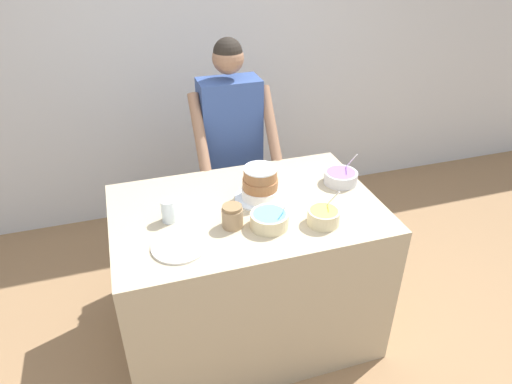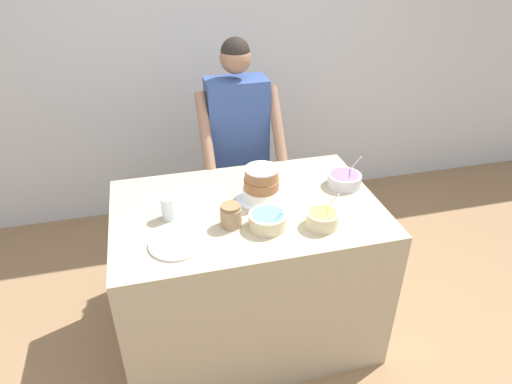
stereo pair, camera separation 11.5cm
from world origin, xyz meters
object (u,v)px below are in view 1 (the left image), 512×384
object	(u,v)px
person_baker	(231,138)
drinking_glass	(169,211)
frosting_bowl_yellow	(324,216)
stoneware_jar	(232,216)
ceramic_plate	(179,246)
frosting_bowl_blue	(269,219)
cake	(260,185)
frosting_bowl_purple	(341,177)

from	to	relation	value
person_baker	drinking_glass	bearing A→B (deg)	-124.67
frosting_bowl_yellow	stoneware_jar	size ratio (longest dim) A/B	1.45
frosting_bowl_yellow	ceramic_plate	world-z (taller)	frosting_bowl_yellow
person_baker	stoneware_jar	world-z (taller)	person_baker
frosting_bowl_yellow	drinking_glass	size ratio (longest dim) A/B	1.42
person_baker	frosting_bowl_blue	world-z (taller)	person_baker
ceramic_plate	person_baker	bearing A→B (deg)	62.60
person_baker	ceramic_plate	distance (m)	1.13
drinking_glass	cake	bearing A→B (deg)	7.00
person_baker	frosting_bowl_blue	size ratio (longest dim) A/B	8.49
frosting_bowl_purple	ceramic_plate	size ratio (longest dim) A/B	0.73
cake	drinking_glass	distance (m)	0.52
frosting_bowl_blue	stoneware_jar	bearing A→B (deg)	161.63
cake	drinking_glass	world-z (taller)	cake
stoneware_jar	frosting_bowl_yellow	bearing A→B (deg)	-14.49
frosting_bowl_blue	stoneware_jar	world-z (taller)	frosting_bowl_blue
frosting_bowl_blue	drinking_glass	xyz separation A→B (m)	(-0.47, 0.20, 0.02)
cake	stoneware_jar	size ratio (longest dim) A/B	2.36
frosting_bowl_purple	frosting_bowl_blue	distance (m)	0.61
frosting_bowl_yellow	drinking_glass	bearing A→B (deg)	160.73
frosting_bowl_blue	drinking_glass	distance (m)	0.52
drinking_glass	stoneware_jar	distance (m)	0.33
cake	frosting_bowl_yellow	xyz separation A→B (m)	(0.23, -0.32, -0.04)
frosting_bowl_yellow	frosting_bowl_purple	distance (m)	0.44
frosting_bowl_yellow	stoneware_jar	distance (m)	0.46
person_baker	frosting_bowl_purple	world-z (taller)	person_baker
frosting_bowl_yellow	frosting_bowl_purple	bearing A→B (deg)	52.15
drinking_glass	ceramic_plate	distance (m)	0.24
ceramic_plate	drinking_glass	bearing A→B (deg)	92.70
stoneware_jar	cake	bearing A→B (deg)	44.15
stoneware_jar	drinking_glass	bearing A→B (deg)	154.05
frosting_bowl_purple	stoneware_jar	size ratio (longest dim) A/B	1.62
frosting_bowl_purple	frosting_bowl_blue	world-z (taller)	frosting_bowl_purple
person_baker	stoneware_jar	distance (m)	0.94
person_baker	frosting_bowl_yellow	bearing A→B (deg)	-78.29
frosting_bowl_blue	drinking_glass	size ratio (longest dim) A/B	1.58
ceramic_plate	frosting_bowl_blue	bearing A→B (deg)	3.98
frosting_bowl_purple	drinking_glass	bearing A→B (deg)	-175.03
cake	frosting_bowl_blue	size ratio (longest dim) A/B	1.46
person_baker	frosting_bowl_blue	distance (m)	0.97
stoneware_jar	person_baker	bearing A→B (deg)	75.64
drinking_glass	ceramic_plate	size ratio (longest dim) A/B	0.46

